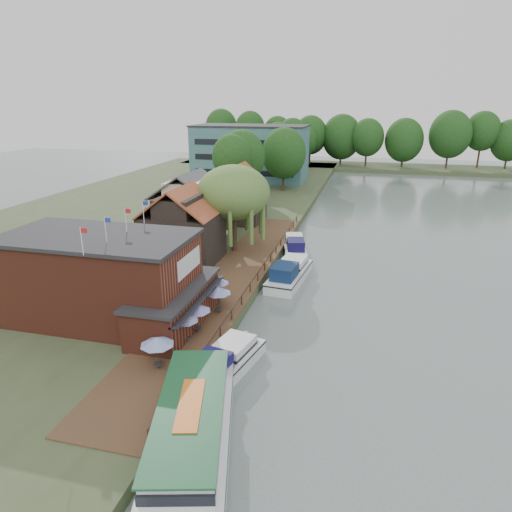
% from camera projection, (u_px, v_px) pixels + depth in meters
% --- Properties ---
extents(ground, '(260.00, 260.00, 0.00)m').
position_uv_depth(ground, '(292.00, 345.00, 36.27)').
color(ground, '#556261').
rests_on(ground, ground).
extents(land_bank, '(50.00, 140.00, 1.00)m').
position_uv_depth(land_bank, '(149.00, 215.00, 75.18)').
color(land_bank, '#384728').
rests_on(land_bank, ground).
extents(quay_deck, '(6.00, 50.00, 0.10)m').
position_uv_depth(quay_deck, '(232.00, 278.00, 46.96)').
color(quay_deck, '#47301E').
rests_on(quay_deck, land_bank).
extents(quay_rail, '(0.20, 49.00, 1.00)m').
position_uv_depth(quay_rail, '(259.00, 275.00, 46.65)').
color(quay_rail, black).
rests_on(quay_rail, land_bank).
extents(pub, '(20.00, 11.00, 7.30)m').
position_uv_depth(pub, '(122.00, 279.00, 37.10)').
color(pub, maroon).
rests_on(pub, land_bank).
extents(hotel_block, '(25.40, 12.40, 12.30)m').
position_uv_depth(hotel_block, '(250.00, 153.00, 103.26)').
color(hotel_block, '#38666B').
rests_on(hotel_block, land_bank).
extents(cottage_a, '(8.60, 7.60, 8.50)m').
position_uv_depth(cottage_a, '(182.00, 225.00, 50.90)').
color(cottage_a, black).
rests_on(cottage_a, land_bank).
extents(cottage_b, '(9.60, 8.60, 8.50)m').
position_uv_depth(cottage_b, '(191.00, 205.00, 60.76)').
color(cottage_b, beige).
rests_on(cottage_b, land_bank).
extents(cottage_c, '(7.60, 7.60, 8.50)m').
position_uv_depth(cottage_c, '(239.00, 193.00, 68.09)').
color(cottage_c, black).
rests_on(cottage_c, land_bank).
extents(willow, '(8.60, 8.60, 10.43)m').
position_uv_depth(willow, '(234.00, 209.00, 54.12)').
color(willow, '#476B2D').
rests_on(willow, land_bank).
extents(umbrella_0, '(2.32, 2.32, 2.38)m').
position_uv_depth(umbrella_0, '(158.00, 353.00, 30.75)').
color(umbrella_0, '#1C3C9A').
rests_on(umbrella_0, quay_deck).
extents(umbrella_1, '(2.16, 2.16, 2.38)m').
position_uv_depth(umbrella_1, '(185.00, 328.00, 34.08)').
color(umbrella_1, navy).
rests_on(umbrella_1, quay_deck).
extents(umbrella_2, '(2.26, 2.26, 2.38)m').
position_uv_depth(umbrella_2, '(197.00, 318.00, 35.65)').
color(umbrella_2, '#1E1B97').
rests_on(umbrella_2, quay_deck).
extents(umbrella_3, '(2.25, 2.25, 2.38)m').
position_uv_depth(umbrella_3, '(218.00, 300.00, 38.90)').
color(umbrella_3, navy).
rests_on(umbrella_3, quay_deck).
extents(umbrella_4, '(2.01, 2.01, 2.38)m').
position_uv_depth(umbrella_4, '(218.00, 290.00, 41.03)').
color(umbrella_4, navy).
rests_on(umbrella_4, quay_deck).
extents(cruiser_0, '(5.05, 10.02, 2.31)m').
position_uv_depth(cruiser_0, '(224.00, 360.00, 31.99)').
color(cruiser_0, silver).
rests_on(cruiser_0, ground).
extents(cruiser_1, '(4.35, 10.62, 2.52)m').
position_uv_depth(cruiser_1, '(289.00, 270.00, 48.58)').
color(cruiser_1, white).
rests_on(cruiser_1, ground).
extents(cruiser_2, '(5.09, 9.82, 2.25)m').
position_uv_depth(cruiser_2, '(295.00, 244.00, 57.86)').
color(cruiser_2, white).
rests_on(cruiser_2, ground).
extents(tour_boat, '(8.02, 15.72, 3.31)m').
position_uv_depth(tour_boat, '(190.00, 439.00, 23.88)').
color(tour_boat, silver).
rests_on(tour_boat, ground).
extents(swan, '(0.44, 0.44, 0.44)m').
position_uv_depth(swan, '(199.00, 456.00, 24.62)').
color(swan, white).
rests_on(swan, ground).
extents(bank_tree_0, '(6.40, 6.40, 12.29)m').
position_uv_depth(bank_tree_0, '(232.00, 172.00, 75.87)').
color(bank_tree_0, '#143811').
rests_on(bank_tree_0, land_bank).
extents(bank_tree_1, '(8.53, 8.53, 12.60)m').
position_uv_depth(bank_tree_1, '(242.00, 165.00, 82.76)').
color(bank_tree_1, '#143811').
rests_on(bank_tree_1, land_bank).
extents(bank_tree_2, '(8.76, 8.76, 12.53)m').
position_uv_depth(bank_tree_2, '(284.00, 160.00, 90.69)').
color(bank_tree_2, '#143811').
rests_on(bank_tree_2, land_bank).
extents(bank_tree_3, '(7.55, 7.55, 12.58)m').
position_uv_depth(bank_tree_3, '(278.00, 149.00, 110.07)').
color(bank_tree_3, '#143811').
rests_on(bank_tree_3, land_bank).
extents(bank_tree_4, '(7.91, 7.91, 13.35)m').
position_uv_depth(bank_tree_4, '(292.00, 145.00, 115.62)').
color(bank_tree_4, '#143811').
rests_on(bank_tree_4, land_bank).
extents(bank_tree_5, '(7.61, 7.61, 11.41)m').
position_uv_depth(bank_tree_5, '(302.00, 146.00, 123.69)').
color(bank_tree_5, '#143811').
rests_on(bank_tree_5, land_bank).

